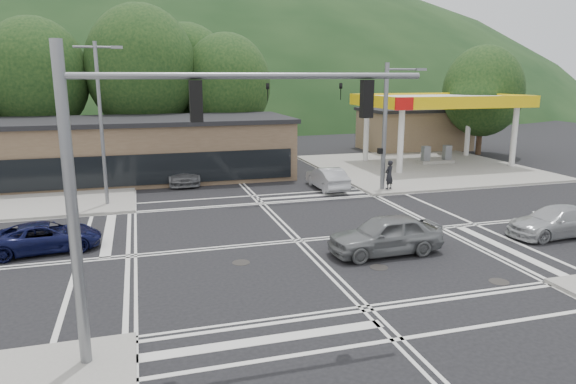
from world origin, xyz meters
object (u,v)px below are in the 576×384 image
object	(u,v)px
car_northbound	(182,172)
pedestrian	(389,175)
car_blue_west	(46,237)
car_grey_center	(385,235)
car_silver_east	(556,221)
car_queue_b	(258,163)
car_queue_a	(327,178)

from	to	relation	value
car_northbound	pedestrian	distance (m)	14.04
car_blue_west	pedestrian	bearing A→B (deg)	-79.40
car_northbound	pedestrian	xyz separation A→B (m)	(12.42, -6.53, 0.34)
pedestrian	car_grey_center	bearing A→B (deg)	34.52
car_silver_east	car_northbound	bearing A→B (deg)	-139.63
car_silver_east	pedestrian	size ratio (longest dim) A/B	2.53
car_grey_center	car_queue_b	size ratio (longest dim) A/B	1.08
car_grey_center	car_blue_west	bearing A→B (deg)	-109.29
car_silver_east	pedestrian	distance (m)	11.06
car_queue_a	car_silver_east	bearing A→B (deg)	117.28
pedestrian	car_northbound	bearing A→B (deg)	-55.30
car_queue_b	car_northbound	world-z (taller)	car_queue_b
car_silver_east	car_queue_b	world-z (taller)	car_queue_b
car_queue_b	car_blue_west	bearing A→B (deg)	49.60
car_blue_west	car_northbound	xyz separation A→B (m)	(6.72, 12.88, 0.12)
car_silver_east	car_northbound	size ratio (longest dim) A/B	0.92
car_grey_center	car_northbound	bearing A→B (deg)	-160.10
pedestrian	car_queue_a	bearing A→B (deg)	-54.00
car_queue_b	car_northbound	distance (m)	6.31
car_grey_center	car_silver_east	xyz separation A→B (m)	(8.65, 0.00, -0.13)
car_blue_west	car_queue_a	bearing A→B (deg)	-70.32
car_blue_west	car_silver_east	size ratio (longest dim) A/B	0.94
car_queue_a	pedestrian	world-z (taller)	pedestrian
car_queue_b	car_northbound	xyz separation A→B (m)	(-5.88, -2.27, -0.01)
car_queue_a	pedestrian	xyz separation A→B (m)	(3.53, -1.76, 0.36)
car_silver_east	car_queue_b	size ratio (longest dim) A/B	1.06
car_blue_west	car_northbound	size ratio (longest dim) A/B	0.87
car_grey_center	pedestrian	bearing A→B (deg)	150.42
pedestrian	car_queue_b	bearing A→B (deg)	-80.96
car_blue_west	car_grey_center	size ratio (longest dim) A/B	0.93
car_blue_west	car_silver_east	xyz separation A→B (m)	(22.16, -4.29, 0.07)
car_blue_west	car_silver_east	distance (m)	22.57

